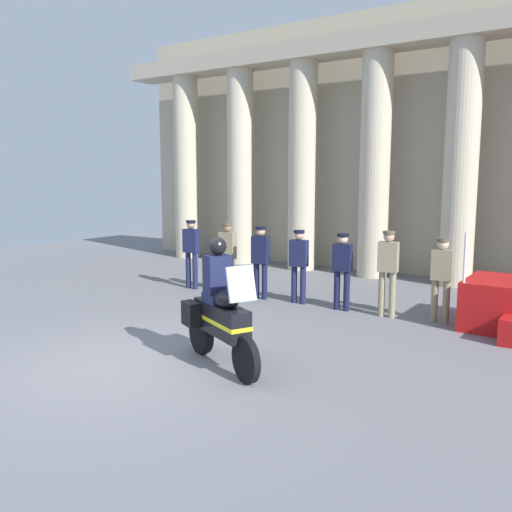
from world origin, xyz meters
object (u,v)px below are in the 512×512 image
Objects in this scene: officer_in_row_4 at (342,265)px; motorcycle_with_rider at (219,313)px; officer_in_row_5 at (388,266)px; officer_in_row_6 at (442,273)px; officer_in_row_3 at (299,260)px; officer_in_row_0 at (191,248)px; officer_in_row_1 at (228,252)px; officer_in_row_2 at (261,257)px.

officer_in_row_4 is 0.83× the size of motorcycle_with_rider.
officer_in_row_5 reaches higher than officer_in_row_6.
officer_in_row_4 is 0.99m from officer_in_row_5.
officer_in_row_6 reaches higher than officer_in_row_3.
officer_in_row_1 is at bearing 179.14° from officer_in_row_0.
officer_in_row_1 is at bearing -8.96° from officer_in_row_5.
officer_in_row_0 is at bearing -7.45° from officer_in_row_2.
officer_in_row_4 is at bearing 173.55° from officer_in_row_2.
officer_in_row_4 is at bearing -8.71° from officer_in_row_5.
officer_in_row_3 is 0.84× the size of motorcycle_with_rider.
officer_in_row_2 is 1.03× the size of officer_in_row_4.
motorcycle_with_rider is at bearing 81.80° from officer_in_row_4.
officer_in_row_3 is 0.94× the size of officer_in_row_5.
officer_in_row_4 is at bearing 173.05° from officer_in_row_0.
officer_in_row_4 is (2.00, 0.04, -0.02)m from officer_in_row_2.
officer_in_row_5 is at bearing 171.04° from officer_in_row_1.
officer_in_row_4 is 0.94× the size of officer_in_row_5.
officer_in_row_1 is at bearing -14.09° from officer_in_row_2.
officer_in_row_6 is at bearing 176.24° from officer_in_row_4.
officer_in_row_5 is 0.89× the size of motorcycle_with_rider.
officer_in_row_2 is 2.00m from officer_in_row_4.
motorcycle_with_rider is (1.01, -4.14, -0.16)m from officer_in_row_3.
officer_in_row_6 is at bearing 174.10° from officer_in_row_0.
officer_in_row_5 reaches higher than officer_in_row_4.
motorcycle_with_rider is at bearing 68.26° from officer_in_row_5.
officer_in_row_3 is 1.06m from officer_in_row_4.
officer_in_row_2 is 1.02× the size of officer_in_row_6.
officer_in_row_3 is at bearing 129.68° from motorcycle_with_rider.
motorcycle_with_rider reaches higher than officer_in_row_1.
officer_in_row_1 is at bearing -9.04° from officer_in_row_4.
officer_in_row_4 is at bearing 115.34° from motorcycle_with_rider.
officer_in_row_4 is at bearing 170.27° from officer_in_row_3.
motorcycle_with_rider is at bearing 117.95° from officer_in_row_1.
officer_in_row_1 is 1.03m from officer_in_row_2.
officer_in_row_1 is 5.13m from motorcycle_with_rider.
officer_in_row_1 is 4.01m from officer_in_row_5.
officer_in_row_1 is 0.87× the size of motorcycle_with_rider.
officer_in_row_4 is (1.05, -0.04, -0.01)m from officer_in_row_3.
officer_in_row_1 reaches higher than officer_in_row_3.
officer_in_row_3 is 1.00× the size of officer_in_row_6.
motorcycle_with_rider reaches higher than officer_in_row_3.
officer_in_row_3 reaches higher than officer_in_row_4.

